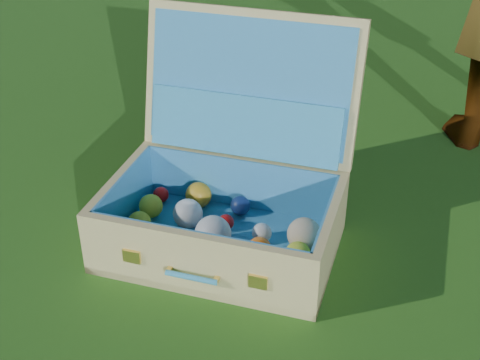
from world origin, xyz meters
The scene contains 3 objects.
ground centered at (0.00, 0.00, 0.00)m, with size 60.00×60.00×0.00m, color #215114.
stray_ball centered at (-0.52, -0.17, 0.03)m, with size 0.06×0.06×0.06m, color teal.
suitcase centered at (-0.15, -0.05, 0.16)m, with size 0.75×0.72×0.57m.
Camera 1 is at (0.82, -1.20, 1.10)m, focal length 50.00 mm.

